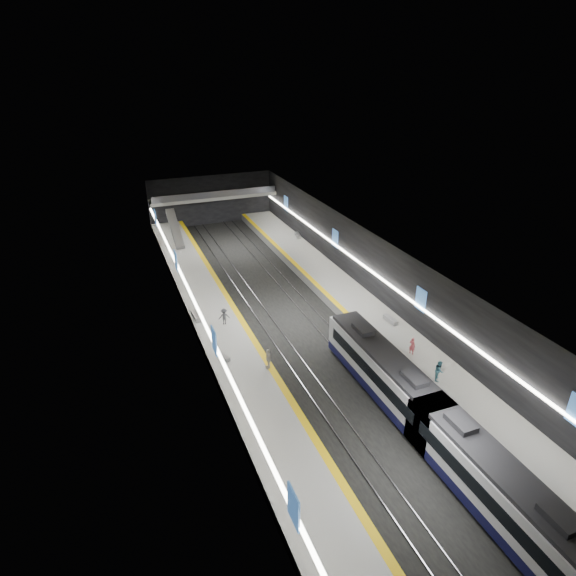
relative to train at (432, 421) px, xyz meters
name	(u,v)px	position (x,y,z in m)	size (l,w,h in m)	color
ground	(291,321)	(-2.50, 20.25, -2.20)	(70.00, 70.00, 0.00)	black
ceiling	(292,250)	(-2.50, 20.25, 5.80)	(20.00, 70.00, 0.04)	beige
wall_left	(194,303)	(-12.50, 20.25, 1.80)	(0.04, 70.00, 8.00)	black
wall_right	(377,272)	(7.50, 20.25, 1.80)	(0.04, 70.00, 8.00)	black
wall_back	(211,200)	(-2.50, 55.25, 1.80)	(20.00, 0.04, 8.00)	black
platform_left	(222,330)	(-10.00, 20.25, -1.70)	(5.00, 70.00, 1.00)	slate
tile_surface_left	(221,326)	(-10.00, 20.25, -1.19)	(5.00, 70.00, 0.02)	#A1A19C
tactile_strip_left	(243,322)	(-7.80, 20.25, -1.18)	(0.60, 70.00, 0.02)	yellow
platform_right	(354,304)	(5.00, 20.25, -1.70)	(5.00, 70.00, 1.00)	slate
tile_surface_right	(355,300)	(5.00, 20.25, -1.19)	(5.00, 70.00, 0.02)	#A1A19C
tactile_strip_right	(337,304)	(2.80, 20.25, -1.18)	(0.60, 70.00, 0.02)	yellow
rails	(291,320)	(-2.50, 20.25, -2.14)	(6.52, 70.00, 0.12)	gray
train	(432,421)	(0.00, 0.00, 0.00)	(2.69, 27.55, 3.60)	#0F1039
ad_posters	(288,278)	(-2.50, 21.25, 2.30)	(19.94, 53.50, 2.20)	#3D71B7
cove_light_left	(196,305)	(-12.30, 20.25, 1.60)	(0.25, 68.60, 0.12)	white
cove_light_right	(375,274)	(7.30, 20.25, 1.60)	(0.25, 68.60, 0.12)	white
mezzanine_bridge	(214,197)	(-2.50, 53.18, 2.84)	(20.00, 3.00, 1.50)	gray
escalator	(175,229)	(-10.00, 46.25, 0.70)	(1.20, 8.00, 0.60)	#99999E
bench_left_near	(223,357)	(-11.30, 14.65, -1.00)	(0.44, 1.60, 0.39)	#99999E
bench_left_far	(196,316)	(-12.00, 22.67, -0.95)	(0.57, 2.04, 0.50)	#99999E
bench_right_near	(391,320)	(6.08, 14.80, -0.96)	(0.53, 1.90, 0.47)	#99999E
bench_right_far	(298,235)	(7.00, 41.41, -0.96)	(0.55, 1.97, 0.48)	#99999E
passenger_right_a	(412,346)	(4.70, 9.17, -0.39)	(0.59, 0.39, 1.62)	#C94B56
passenger_right_b	(439,371)	(4.51, 5.12, -0.30)	(0.87, 0.68, 1.80)	teal
passenger_left_a	(268,359)	(-8.00, 11.86, -0.28)	(1.08, 0.45, 1.84)	silver
passenger_left_b	(224,317)	(-9.59, 20.51, -0.35)	(1.09, 0.63, 1.69)	#43444B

